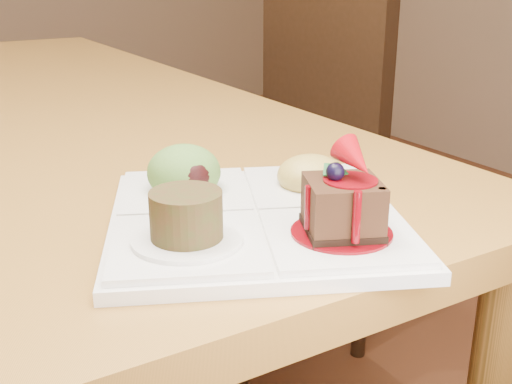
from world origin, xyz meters
TOP-DOWN VIEW (x-y plane):
  - chair_right at (0.76, 0.07)m, footprint 0.48×0.48m
  - sampler_plate at (0.18, -0.75)m, footprint 0.35×0.35m

SIDE VIEW (x-z plane):
  - chair_right at x=0.76m, z-range 0.07..1.07m
  - sampler_plate at x=0.18m, z-range 0.72..0.82m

